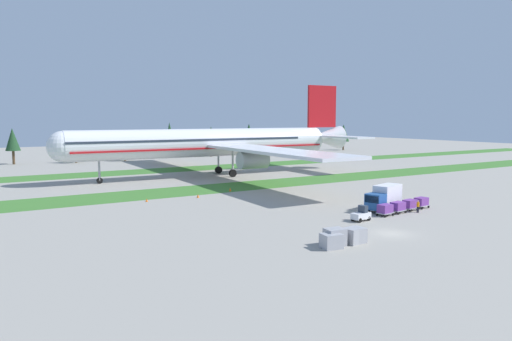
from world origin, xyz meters
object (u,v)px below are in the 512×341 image
taxiway_marker_2 (147,200)px  taxiway_marker_0 (198,196)px  cargo_dolly_second (398,207)px  cargo_dolly_fourth (421,202)px  ground_crew_marshaller (418,206)px  uld_container_1 (331,241)px  cargo_dolly_lead (385,209)px  uld_container_2 (335,237)px  uld_container_0 (355,235)px  taxiway_marker_1 (230,190)px  uld_container_3 (354,236)px  cargo_dolly_third (410,204)px  baggage_tug (361,215)px  airliner (217,142)px  catering_truck (384,197)px

taxiway_marker_2 → taxiway_marker_0: bearing=-4.9°
cargo_dolly_second → taxiway_marker_2: cargo_dolly_second is taller
cargo_dolly_fourth → taxiway_marker_0: cargo_dolly_fourth is taller
ground_crew_marshaller → uld_container_1: (-22.10, -7.65, -0.19)m
taxiway_marker_0 → taxiway_marker_2: 8.49m
cargo_dolly_lead → uld_container_2: uld_container_2 is taller
uld_container_0 → taxiway_marker_1: size_ratio=3.08×
cargo_dolly_second → uld_container_3: (-16.20, -8.59, -0.11)m
cargo_dolly_lead → uld_container_0: 15.46m
cargo_dolly_fourth → taxiway_marker_0: (-24.13, 25.26, -0.64)m
uld_container_0 → uld_container_3: size_ratio=1.00×
cargo_dolly_third → uld_container_1: size_ratio=1.19×
cargo_dolly_second → uld_container_1: size_ratio=1.19×
uld_container_1 → taxiway_marker_1: uld_container_1 is taller
cargo_dolly_fourth → taxiway_marker_2: (-32.59, 25.99, -0.67)m
baggage_tug → cargo_dolly_fourth: 13.73m
baggage_tug → cargo_dolly_second: (7.86, 1.05, 0.10)m
cargo_dolly_lead → uld_container_1: 18.69m
airliner → cargo_dolly_fourth: (7.96, -50.27, -6.71)m
airliner → uld_container_0: bearing=168.5°
uld_container_2 → baggage_tug: bearing=34.2°
cargo_dolly_second → cargo_dolly_fourth: same height
cargo_dolly_fourth → ground_crew_marshaller: (-3.16, -2.03, 0.03)m
uld_container_1 → catering_truck: bearing=30.3°
baggage_tug → cargo_dolly_lead: 5.03m
taxiway_marker_0 → taxiway_marker_2: (-8.46, 0.73, -0.04)m
cargo_dolly_lead → uld_container_0: (-13.10, -8.21, -0.12)m
cargo_dolly_second → catering_truck: size_ratio=0.33×
ground_crew_marshaller → taxiway_marker_1: 33.26m
cargo_dolly_lead → cargo_dolly_second: 2.90m
cargo_dolly_third → uld_container_1: (-22.38, -9.30, -0.17)m
uld_container_0 → taxiway_marker_0: (-2.40, 34.62, -0.52)m
baggage_tug → taxiway_marker_0: baggage_tug is taller
uld_container_1 → taxiway_marker_1: bearing=76.9°
uld_container_0 → taxiway_marker_2: bearing=107.1°
airliner → taxiway_marker_1: (-8.40, -21.77, -7.30)m
taxiway_marker_1 → taxiway_marker_2: 16.43m
uld_container_2 → taxiway_marker_2: size_ratio=4.06×
airliner → uld_container_0: airliner is taller
airliner → ground_crew_marshaller: bearing=-173.2°
baggage_tug → cargo_dolly_third: (10.73, 1.43, 0.10)m
baggage_tug → uld_container_1: baggage_tug is taller
taxiway_marker_0 → airliner: bearing=57.1°
taxiway_marker_1 → taxiway_marker_0: bearing=-157.4°
cargo_dolly_lead → uld_container_3: 15.64m
taxiway_marker_0 → cargo_dolly_second: bearing=-54.8°
ground_crew_marshaller → uld_container_3: 20.16m
baggage_tug → uld_container_0: (-8.12, -7.54, -0.01)m
uld_container_1 → taxiway_marker_2: bearing=101.6°
cargo_dolly_second → cargo_dolly_fourth: (5.75, 0.77, 0.00)m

